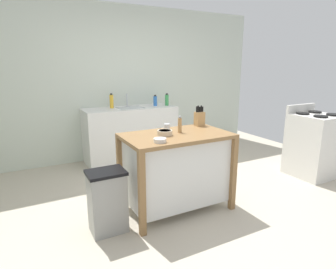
# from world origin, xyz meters

# --- Properties ---
(ground_plane) EXTENTS (6.39, 6.39, 0.00)m
(ground_plane) POSITION_xyz_m (0.00, 0.00, 0.00)
(ground_plane) COLOR #BCB29E
(ground_plane) RESTS_ON ground
(wall_back) EXTENTS (5.39, 0.10, 2.60)m
(wall_back) POSITION_xyz_m (0.00, 2.21, 1.30)
(wall_back) COLOR silver
(wall_back) RESTS_ON ground
(kitchen_island) EXTENTS (1.16, 0.69, 0.88)m
(kitchen_island) POSITION_xyz_m (-0.15, -0.03, 0.49)
(kitchen_island) COLOR olive
(kitchen_island) RESTS_ON ground
(knife_block) EXTENTS (0.11, 0.09, 0.25)m
(knife_block) POSITION_xyz_m (0.32, 0.22, 0.97)
(knife_block) COLOR tan
(knife_block) RESTS_ON kitchen_island
(bowl_ceramic_small) EXTENTS (0.12, 0.12, 0.04)m
(bowl_ceramic_small) POSITION_xyz_m (-0.46, -0.25, 0.90)
(bowl_ceramic_small) COLOR silver
(bowl_ceramic_small) RESTS_ON kitchen_island
(bowl_stoneware_deep) EXTENTS (0.16, 0.16, 0.05)m
(bowl_stoneware_deep) POSITION_xyz_m (-0.29, -0.02, 0.91)
(bowl_stoneware_deep) COLOR beige
(bowl_stoneware_deep) RESTS_ON kitchen_island
(drinking_cup) EXTENTS (0.07, 0.07, 0.09)m
(drinking_cup) POSITION_xyz_m (-0.18, 0.13, 0.92)
(drinking_cup) COLOR silver
(drinking_cup) RESTS_ON kitchen_island
(pepper_grinder) EXTENTS (0.04, 0.04, 0.19)m
(pepper_grinder) POSITION_xyz_m (-0.08, 0.01, 0.97)
(pepper_grinder) COLOR tan
(pepper_grinder) RESTS_ON kitchen_island
(trash_bin) EXTENTS (0.36, 0.28, 0.63)m
(trash_bin) POSITION_xyz_m (-0.97, -0.11, 0.32)
(trash_bin) COLOR gray
(trash_bin) RESTS_ON ground
(sink_counter) EXTENTS (1.55, 0.60, 0.91)m
(sink_counter) POSITION_xyz_m (0.02, 1.86, 0.46)
(sink_counter) COLOR silver
(sink_counter) RESTS_ON ground
(sink_faucet) EXTENTS (0.02, 0.02, 0.22)m
(sink_faucet) POSITION_xyz_m (0.02, 2.00, 1.02)
(sink_faucet) COLOR #B7BCC1
(sink_faucet) RESTS_ON sink_counter
(bottle_hand_soap) EXTENTS (0.06, 0.06, 0.19)m
(bottle_hand_soap) POSITION_xyz_m (0.48, 1.83, 1.00)
(bottle_hand_soap) COLOR blue
(bottle_hand_soap) RESTS_ON sink_counter
(bottle_spray_cleaner) EXTENTS (0.06, 0.06, 0.21)m
(bottle_spray_cleaner) POSITION_xyz_m (0.69, 1.78, 1.01)
(bottle_spray_cleaner) COLOR green
(bottle_spray_cleaner) RESTS_ON sink_counter
(bottle_dish_soap) EXTENTS (0.06, 0.06, 0.24)m
(bottle_dish_soap) POSITION_xyz_m (-0.27, 1.93, 1.03)
(bottle_dish_soap) COLOR yellow
(bottle_dish_soap) RESTS_ON sink_counter
(stove) EXTENTS (0.60, 0.60, 1.03)m
(stove) POSITION_xyz_m (2.15, -0.09, 0.47)
(stove) COLOR white
(stove) RESTS_ON ground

